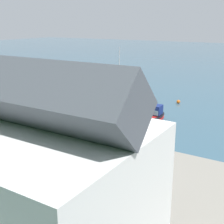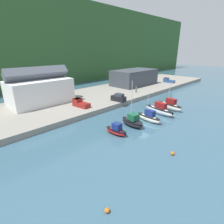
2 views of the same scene
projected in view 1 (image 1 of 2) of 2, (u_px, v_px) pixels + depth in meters
name	position (u px, v px, depth m)	size (l,w,h in m)	color
ground_plane	(112.00, 112.00, 44.23)	(320.00, 320.00, 0.00)	#385B70
harbor_clubhouse	(6.00, 169.00, 16.69)	(15.72, 8.88, 9.63)	white
moored_boat_0	(156.00, 116.00, 39.55)	(2.05, 4.61, 2.22)	red
moored_boat_1	(121.00, 110.00, 41.91)	(3.03, 5.62, 9.25)	black
moored_boat_2	(98.00, 104.00, 44.99)	(2.16, 6.23, 6.74)	white
moored_boat_3	(64.00, 99.00, 47.22)	(2.99, 8.37, 2.96)	white
moored_boat_4	(40.00, 95.00, 49.88)	(3.23, 7.57, 6.98)	white
parked_car_1	(8.00, 113.00, 36.45)	(2.26, 4.37, 2.16)	black
pickup_truck_1	(54.00, 140.00, 28.20)	(2.50, 4.92, 1.90)	maroon
mooring_buoy_0	(178.00, 102.00, 48.85)	(0.56, 0.56, 0.56)	orange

